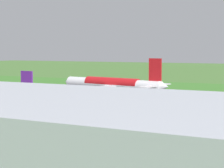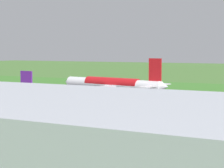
{
  "view_description": "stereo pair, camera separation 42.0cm",
  "coord_description": "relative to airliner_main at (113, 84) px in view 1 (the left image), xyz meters",
  "views": [
    {
      "loc": [
        -68.42,
        150.35,
        19.27
      ],
      "look_at": [
        5.36,
        0.0,
        4.5
      ],
      "focal_mm": 62.73,
      "sensor_mm": 36.0,
      "label": 1
    },
    {
      "loc": [
        -68.79,
        150.17,
        19.27
      ],
      "look_at": [
        5.36,
        0.0,
        4.5
      ],
      "focal_mm": 62.73,
      "sensor_mm": 36.0,
      "label": 2
    }
  ],
  "objects": [
    {
      "name": "no_stopping_sign",
      "position": [
        8.8,
        -31.86,
        -2.64
      ],
      "size": [
        0.6,
        0.1,
        2.91
      ],
      "color": "slate",
      "rests_on": "ground"
    },
    {
      "name": "ground_plane",
      "position": [
        -4.99,
        -0.06,
        -4.35
      ],
      "size": [
        800.0,
        800.0,
        0.0
      ],
      "primitive_type": "plane",
      "color": "#477233"
    },
    {
      "name": "airliner_parked_mid",
      "position": [
        -16.61,
        59.92,
        -0.81
      ],
      "size": [
        44.34,
        36.41,
        12.95
      ],
      "color": "white",
      "rests_on": "ground"
    },
    {
      "name": "apron_concrete",
      "position": [
        -4.99,
        54.16,
        -4.33
      ],
      "size": [
        440.0,
        110.0,
        0.05
      ],
      "primitive_type": "cube",
      "color": "gray",
      "rests_on": "ground"
    },
    {
      "name": "airliner_main",
      "position": [
        0.0,
        0.0,
        0.0
      ],
      "size": [
        53.98,
        44.39,
        15.88
      ],
      "color": "white",
      "rests_on": "ground"
    },
    {
      "name": "grass_verge_foreground",
      "position": [
        -4.99,
        -32.32,
        -4.33
      ],
      "size": [
        600.0,
        80.0,
        0.04
      ],
      "primitive_type": "cube",
      "color": "#3C782B",
      "rests_on": "ground"
    },
    {
      "name": "service_truck_baggage",
      "position": [
        -41.65,
        2.55,
        -2.95
      ],
      "size": [
        6.22,
        4.12,
        2.65
      ],
      "color": "black",
      "rests_on": "ground"
    },
    {
      "name": "runway_asphalt",
      "position": [
        -4.99,
        -0.06,
        -4.32
      ],
      "size": [
        600.0,
        29.0,
        0.06
      ],
      "primitive_type": "cube",
      "color": "#47474C",
      "rests_on": "ground"
    },
    {
      "name": "traffic_cone_orange",
      "position": [
        12.37,
        -31.42,
        -4.08
      ],
      "size": [
        0.4,
        0.4,
        0.55
      ],
      "primitive_type": "cone",
      "color": "orange",
      "rests_on": "ground"
    }
  ]
}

